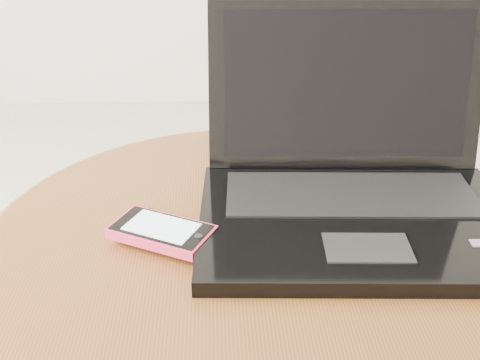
{
  "coord_description": "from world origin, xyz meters",
  "views": [
    {
      "loc": [
        -0.13,
        -0.65,
        0.97
      ],
      "look_at": [
        -0.1,
        0.04,
        0.61
      ],
      "focal_mm": 45.32,
      "sensor_mm": 36.0,
      "label": 1
    }
  ],
  "objects": [
    {
      "name": "table",
      "position": [
        -0.09,
        0.01,
        0.43
      ],
      "size": [
        0.7,
        0.7,
        0.55
      ],
      "color": "brown",
      "rests_on": "ground"
    },
    {
      "name": "laptop",
      "position": [
        0.05,
        0.05,
        0.6
      ],
      "size": [
        0.42,
        0.35,
        0.26
      ],
      "color": "black",
      "rests_on": "table"
    },
    {
      "name": "phone_black",
      "position": [
        -0.2,
        0.01,
        0.56
      ],
      "size": [
        0.12,
        0.1,
        0.01
      ],
      "color": "black",
      "rests_on": "table"
    },
    {
      "name": "phone_pink",
      "position": [
        -0.2,
        -0.01,
        0.57
      ],
      "size": [
        0.14,
        0.12,
        0.01
      ],
      "color": "#EA3657",
      "rests_on": "phone_black"
    }
  ]
}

